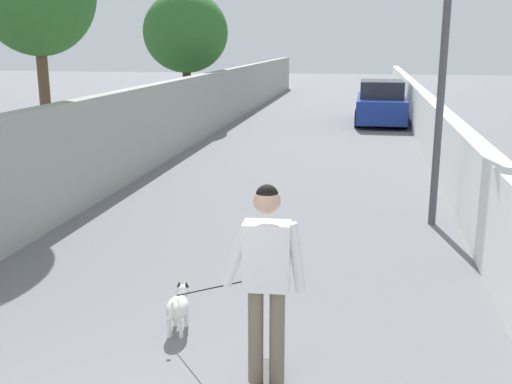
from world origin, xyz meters
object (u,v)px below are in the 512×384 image
Objects in this scene: dog at (179,306)px; person_skateboarder at (267,270)px; car_near at (381,104)px; lamp_post at (445,40)px; tree_left_mid at (186,33)px; skateboard at (266,384)px.

person_skateboarder is at bearing -131.77° from dog.
person_skateboarder is at bearing 175.88° from car_near.
lamp_post reaches higher than person_skateboarder.
lamp_post is 5.95m from person_skateboarder.
person_skateboarder is (-5.34, 1.89, -1.83)m from lamp_post.
tree_left_mid is 1.08× the size of lamp_post.
tree_left_mid is at bearing 16.04° from dog.
lamp_post is (-11.74, -7.60, -0.26)m from tree_left_mid.
lamp_post is at bearing -177.27° from car_near.
person_skateboarder is (-17.08, -5.70, -2.10)m from tree_left_mid.
skateboard is 0.47× the size of person_skateboarder.
person_skateboarder is at bearing -161.53° from tree_left_mid.
lamp_post is 3.41× the size of dog.
skateboard is at bearing -161.53° from tree_left_mid.
lamp_post is 6.35m from skateboard.
dog is (0.96, 1.07, -0.83)m from person_skateboarder.
tree_left_mid reaches higher than skateboard.
dog is at bearing 145.96° from lamp_post.
dog is (0.96, 1.07, 0.21)m from skateboard.
lamp_post is 5.92m from dog.
dog is at bearing 48.23° from skateboard.
person_skateboarder is at bearing 161.57° from skateboard.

